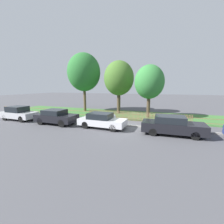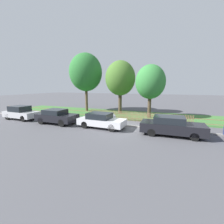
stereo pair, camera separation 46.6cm
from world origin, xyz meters
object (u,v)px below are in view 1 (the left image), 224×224
(parked_car_navy_estate, at_px, (102,120))
(tree_mid_park, at_px, (149,82))
(parked_car_black_saloon, at_px, (56,117))
(parked_car_silver_hatchback, at_px, (19,113))
(parked_car_red_compact, at_px, (172,125))
(tree_behind_motorcycle, at_px, (119,78))
(covered_motorcycle, at_px, (108,116))
(tree_nearest_kerb, at_px, (84,72))

(parked_car_navy_estate, distance_m, tree_mid_park, 7.59)
(parked_car_black_saloon, bearing_deg, parked_car_navy_estate, 3.23)
(parked_car_silver_hatchback, xyz_separation_m, parked_car_red_compact, (15.50, 0.09, -0.03))
(parked_car_black_saloon, relative_size, parked_car_navy_estate, 0.95)
(parked_car_red_compact, distance_m, tree_behind_motorcycle, 10.90)
(parked_car_red_compact, xyz_separation_m, covered_motorcycle, (-5.97, 2.04, -0.07))
(parked_car_navy_estate, distance_m, covered_motorcycle, 2.04)
(parked_car_navy_estate, bearing_deg, covered_motorcycle, 98.28)
(tree_behind_motorcycle, height_order, tree_mid_park, tree_behind_motorcycle)
(parked_car_black_saloon, height_order, covered_motorcycle, parked_car_black_saloon)
(parked_car_navy_estate, bearing_deg, tree_behind_motorcycle, 98.14)
(tree_nearest_kerb, bearing_deg, tree_mid_park, -11.18)
(parked_car_navy_estate, xyz_separation_m, tree_nearest_kerb, (-6.05, 7.74, 4.92))
(parked_car_red_compact, relative_size, tree_mid_park, 0.75)
(parked_car_navy_estate, bearing_deg, parked_car_black_saloon, -175.23)
(covered_motorcycle, bearing_deg, parked_car_black_saloon, -148.94)
(parked_car_silver_hatchback, height_order, parked_car_red_compact, parked_car_silver_hatchback)
(tree_mid_park, bearing_deg, covered_motorcycle, -132.98)
(parked_car_black_saloon, distance_m, parked_car_red_compact, 10.47)
(parked_car_navy_estate, xyz_separation_m, tree_behind_motorcycle, (-0.80, 7.76, 3.99))
(parked_car_navy_estate, xyz_separation_m, parked_car_red_compact, (5.75, -0.01, 0.05))
(parked_car_navy_estate, height_order, covered_motorcycle, parked_car_navy_estate)
(parked_car_red_compact, distance_m, tree_nearest_kerb, 14.93)
(parked_car_red_compact, height_order, tree_behind_motorcycle, tree_behind_motorcycle)
(parked_car_red_compact, bearing_deg, parked_car_black_saloon, 179.79)
(parked_car_navy_estate, distance_m, tree_behind_motorcycle, 8.76)
(covered_motorcycle, bearing_deg, parked_car_navy_estate, -79.35)
(parked_car_black_saloon, relative_size, tree_behind_motorcycle, 0.57)
(parked_car_black_saloon, distance_m, tree_behind_motorcycle, 9.71)
(covered_motorcycle, bearing_deg, parked_car_silver_hatchback, -162.77)
(parked_car_navy_estate, bearing_deg, tree_nearest_kerb, 130.24)
(parked_car_black_saloon, height_order, tree_nearest_kerb, tree_nearest_kerb)
(tree_behind_motorcycle, distance_m, tree_mid_park, 4.61)
(parked_car_black_saloon, relative_size, tree_nearest_kerb, 0.48)
(parked_car_red_compact, xyz_separation_m, tree_behind_motorcycle, (-6.55, 7.77, 3.94))
(covered_motorcycle, distance_m, tree_mid_park, 6.28)
(tree_nearest_kerb, bearing_deg, parked_car_red_compact, -33.31)
(covered_motorcycle, height_order, tree_behind_motorcycle, tree_behind_motorcycle)
(parked_car_black_saloon, distance_m, tree_nearest_kerb, 9.41)
(covered_motorcycle, xyz_separation_m, tree_mid_park, (3.59, 3.85, 3.44))
(covered_motorcycle, relative_size, tree_behind_motorcycle, 0.29)
(parked_car_black_saloon, relative_size, tree_mid_park, 0.66)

